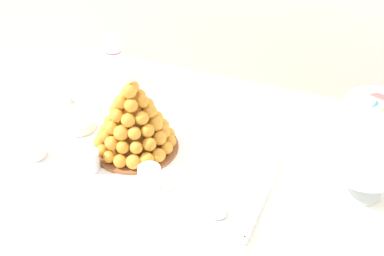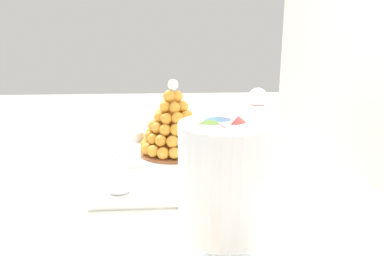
% 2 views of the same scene
% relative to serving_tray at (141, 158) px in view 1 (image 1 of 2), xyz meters
% --- Properties ---
extents(buffet_table, '(1.73, 1.01, 0.79)m').
position_rel_serving_tray_xyz_m(buffet_table, '(0.19, 0.03, -0.11)').
color(buffet_table, brown).
rests_on(buffet_table, ground_plane).
extents(serving_tray, '(0.68, 0.33, 0.02)m').
position_rel_serving_tray_xyz_m(serving_tray, '(0.00, 0.00, 0.00)').
color(serving_tray, white).
rests_on(serving_tray, buffet_table).
extents(croquembouche, '(0.23, 0.23, 0.23)m').
position_rel_serving_tray_xyz_m(croquembouche, '(-0.03, 0.03, 0.09)').
color(croquembouche, brown).
rests_on(croquembouche, serving_tray).
extents(dessert_cup_left, '(0.05, 0.05, 0.05)m').
position_rel_serving_tray_xyz_m(dessert_cup_left, '(-0.25, -0.10, 0.03)').
color(dessert_cup_left, silver).
rests_on(dessert_cup_left, serving_tray).
extents(dessert_cup_mid_left, '(0.05, 0.05, 0.05)m').
position_rel_serving_tray_xyz_m(dessert_cup_mid_left, '(-0.09, -0.09, 0.03)').
color(dessert_cup_mid_left, silver).
rests_on(dessert_cup_mid_left, serving_tray).
extents(dessert_cup_centre, '(0.05, 0.05, 0.06)m').
position_rel_serving_tray_xyz_m(dessert_cup_centre, '(0.08, -0.09, 0.03)').
color(dessert_cup_centre, silver).
rests_on(dessert_cup_centre, serving_tray).
extents(dessert_cup_mid_right, '(0.05, 0.05, 0.05)m').
position_rel_serving_tray_xyz_m(dessert_cup_mid_right, '(0.25, -0.10, 0.02)').
color(dessert_cup_mid_right, silver).
rests_on(dessert_cup_mid_right, serving_tray).
extents(creme_brulee_ramekin, '(0.09, 0.09, 0.03)m').
position_rel_serving_tray_xyz_m(creme_brulee_ramekin, '(-0.22, 0.05, 0.02)').
color(creme_brulee_ramekin, white).
rests_on(creme_brulee_ramekin, serving_tray).
extents(macaron_goblet, '(0.15, 0.15, 0.26)m').
position_rel_serving_tray_xyz_m(macaron_goblet, '(0.53, 0.10, 0.14)').
color(macaron_goblet, white).
rests_on(macaron_goblet, buffet_table).
extents(wine_glass, '(0.07, 0.07, 0.17)m').
position_rel_serving_tray_xyz_m(wine_glass, '(-0.30, 0.36, 0.12)').
color(wine_glass, silver).
rests_on(wine_glass, buffet_table).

